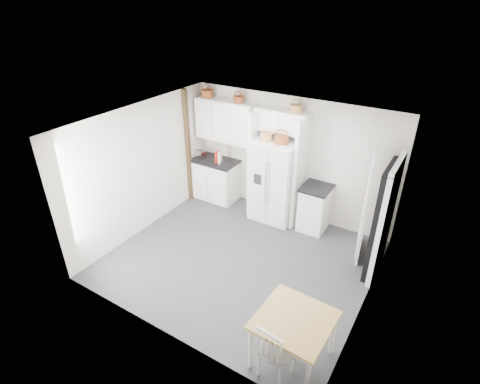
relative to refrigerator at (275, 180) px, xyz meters
The scene contains 27 objects.
floor 1.88m from the refrigerator, 84.80° to the right, with size 4.50×4.50×0.00m, color #2E2E2F.
ceiling 2.38m from the refrigerator, 84.80° to the right, with size 4.50×4.50×0.00m, color white.
wall_back 0.56m from the refrigerator, 66.94° to the left, with size 4.50×4.50×0.00m, color beige.
wall_left 2.70m from the refrigerator, 141.88° to the right, with size 4.00×4.00×0.00m, color beige.
wall_right 2.94m from the refrigerator, 34.47° to the right, with size 4.00×4.00×0.00m, color beige.
refrigerator is the anchor object (origin of this frame).
base_cab_left 1.62m from the refrigerator, behind, with size 1.01×0.64×0.94m, color white.
base_cab_right 0.99m from the refrigerator, ahead, with size 0.53×0.63×0.93m, color white.
dining_table 3.64m from the refrigerator, 59.15° to the right, with size 0.93×0.93×0.77m, color olive.
windsor_chair 3.85m from the refrigerator, 62.50° to the right, with size 0.46×0.42×0.94m, color white.
counter_left 1.57m from the refrigerator, behind, with size 1.05×0.68×0.04m, color black.
counter_right 0.90m from the refrigerator, ahead, with size 0.57×0.67×0.04m, color black.
toaster 1.92m from the refrigerator, behind, with size 0.26×0.15×0.18m, color silver.
cookbook_red 1.46m from the refrigerator, behind, with size 0.04×0.18×0.26m, color #AE170B.
cookbook_cream 1.40m from the refrigerator, behind, with size 0.04×0.18×0.27m, color #F1DFC8.
basket_upper_a 2.39m from the refrigerator, behind, with size 0.28×0.28×0.16m, color #561F11.
basket_upper_c 1.84m from the refrigerator, 169.85° to the left, with size 0.22×0.22×0.13m, color #561F11.
basket_bridge_b 1.56m from the refrigerator, 34.27° to the left, with size 0.25×0.25×0.14m, color #945B29.
basket_fridge_a 0.98m from the refrigerator, 153.35° to the right, with size 0.26×0.26×0.14m, color #945B29.
basket_fridge_b 0.98m from the refrigerator, 36.98° to the right, with size 0.29×0.29×0.15m, color #561F11.
upper_cabinet 1.70m from the refrigerator, behind, with size 1.40×0.34×0.90m, color white.
bridge_cabinet 1.25m from the refrigerator, 90.00° to the left, with size 1.12×0.34×0.45m, color white.
fridge_panel_left 0.57m from the refrigerator, behind, with size 0.08×0.60×2.30m, color white.
fridge_panel_right 0.57m from the refrigerator, ahead, with size 0.08×0.60×2.30m, color white.
trim_post 2.11m from the refrigerator, behind, with size 0.09×0.09×2.60m, color black.
doorway_void 2.40m from the refrigerator, 15.66° to the right, with size 0.18×0.85×2.05m, color black.
door_slab 1.98m from the refrigerator, ahead, with size 0.80×0.04×2.05m, color white.
Camera 1 is at (2.88, -4.67, 4.46)m, focal length 28.00 mm.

